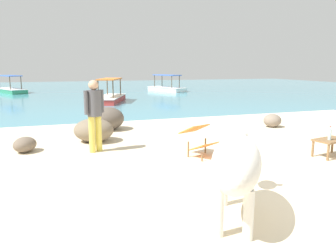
{
  "coord_description": "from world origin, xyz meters",
  "views": [
    {
      "loc": [
        -2.6,
        -4.2,
        1.96
      ],
      "look_at": [
        -0.18,
        3.0,
        0.55
      ],
      "focal_mm": 34.54,
      "sensor_mm": 36.0,
      "label": 1
    }
  ],
  "objects_px": {
    "cow": "(236,161)",
    "boat_red": "(110,97)",
    "bottle": "(330,134)",
    "boat_green": "(11,89)",
    "deck_chair_near": "(199,138)",
    "boat_white": "(167,88)",
    "low_bench_table": "(331,142)",
    "person_standing": "(94,110)"
  },
  "relations": [
    {
      "from": "person_standing",
      "to": "boat_red",
      "type": "bearing_deg",
      "value": 140.34
    },
    {
      "from": "low_bench_table",
      "to": "person_standing",
      "type": "bearing_deg",
      "value": 145.84
    },
    {
      "from": "low_bench_table",
      "to": "person_standing",
      "type": "relative_size",
      "value": 0.51
    },
    {
      "from": "low_bench_table",
      "to": "deck_chair_near",
      "type": "height_order",
      "value": "deck_chair_near"
    },
    {
      "from": "cow",
      "to": "deck_chair_near",
      "type": "bearing_deg",
      "value": 17.08
    },
    {
      "from": "person_standing",
      "to": "boat_red",
      "type": "relative_size",
      "value": 0.42
    },
    {
      "from": "cow",
      "to": "low_bench_table",
      "type": "distance_m",
      "value": 3.95
    },
    {
      "from": "cow",
      "to": "boat_white",
      "type": "height_order",
      "value": "boat_white"
    },
    {
      "from": "person_standing",
      "to": "boat_white",
      "type": "relative_size",
      "value": 0.42
    },
    {
      "from": "deck_chair_near",
      "to": "boat_white",
      "type": "relative_size",
      "value": 0.24
    },
    {
      "from": "boat_white",
      "to": "low_bench_table",
      "type": "bearing_deg",
      "value": 151.49
    },
    {
      "from": "deck_chair_near",
      "to": "boat_green",
      "type": "bearing_deg",
      "value": 176.39
    },
    {
      "from": "bottle",
      "to": "boat_green",
      "type": "xyz_separation_m",
      "value": [
        -8.78,
        21.29,
        -0.25
      ]
    },
    {
      "from": "cow",
      "to": "boat_red",
      "type": "distance_m",
      "value": 14.5
    },
    {
      "from": "bottle",
      "to": "boat_white",
      "type": "bearing_deg",
      "value": 81.88
    },
    {
      "from": "boat_red",
      "to": "person_standing",
      "type": "bearing_deg",
      "value": 10.02
    },
    {
      "from": "low_bench_table",
      "to": "boat_red",
      "type": "height_order",
      "value": "boat_red"
    },
    {
      "from": "cow",
      "to": "person_standing",
      "type": "distance_m",
      "value": 4.13
    },
    {
      "from": "bottle",
      "to": "deck_chair_near",
      "type": "bearing_deg",
      "value": 158.44
    },
    {
      "from": "boat_green",
      "to": "boat_red",
      "type": "height_order",
      "value": "same"
    },
    {
      "from": "low_bench_table",
      "to": "bottle",
      "type": "distance_m",
      "value": 0.21
    },
    {
      "from": "deck_chair_near",
      "to": "boat_red",
      "type": "height_order",
      "value": "boat_red"
    },
    {
      "from": "cow",
      "to": "bottle",
      "type": "distance_m",
      "value": 3.82
    },
    {
      "from": "deck_chair_near",
      "to": "boat_white",
      "type": "height_order",
      "value": "boat_white"
    },
    {
      "from": "boat_white",
      "to": "boat_green",
      "type": "relative_size",
      "value": 1.01
    },
    {
      "from": "boat_green",
      "to": "bottle",
      "type": "bearing_deg",
      "value": 175.57
    },
    {
      "from": "low_bench_table",
      "to": "deck_chair_near",
      "type": "bearing_deg",
      "value": 148.97
    },
    {
      "from": "cow",
      "to": "bottle",
      "type": "height_order",
      "value": "cow"
    },
    {
      "from": "person_standing",
      "to": "boat_red",
      "type": "xyz_separation_m",
      "value": [
        1.93,
        10.57,
        -0.7
      ]
    },
    {
      "from": "deck_chair_near",
      "to": "bottle",
      "type": "bearing_deg",
      "value": 47.79
    },
    {
      "from": "bottle",
      "to": "person_standing",
      "type": "distance_m",
      "value": 5.11
    },
    {
      "from": "deck_chair_near",
      "to": "boat_green",
      "type": "distance_m",
      "value": 21.21
    },
    {
      "from": "boat_green",
      "to": "boat_red",
      "type": "xyz_separation_m",
      "value": [
        6.06,
        -8.66,
        0.0
      ]
    },
    {
      "from": "boat_white",
      "to": "cow",
      "type": "bearing_deg",
      "value": 143.22
    },
    {
      "from": "cow",
      "to": "boat_red",
      "type": "xyz_separation_m",
      "value": [
        0.62,
        14.48,
        -0.5
      ]
    },
    {
      "from": "cow",
      "to": "person_standing",
      "type": "bearing_deg",
      "value": 50.72
    },
    {
      "from": "bottle",
      "to": "boat_red",
      "type": "distance_m",
      "value": 12.93
    },
    {
      "from": "bottle",
      "to": "boat_green",
      "type": "bearing_deg",
      "value": 112.41
    },
    {
      "from": "cow",
      "to": "deck_chair_near",
      "type": "distance_m",
      "value": 2.98
    },
    {
      "from": "deck_chair_near",
      "to": "person_standing",
      "type": "relative_size",
      "value": 0.56
    },
    {
      "from": "low_bench_table",
      "to": "deck_chair_near",
      "type": "relative_size",
      "value": 0.92
    },
    {
      "from": "low_bench_table",
      "to": "bottle",
      "type": "bearing_deg",
      "value": -166.29
    }
  ]
}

